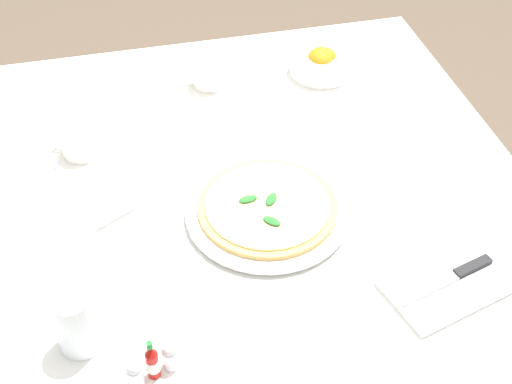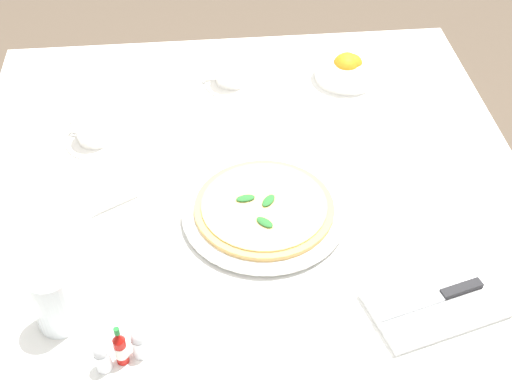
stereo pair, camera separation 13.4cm
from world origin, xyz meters
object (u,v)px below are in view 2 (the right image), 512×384
object	(u,v)px
coffee_cup_far_right	(232,72)
pepper_shaker	(140,344)
coffee_cup_near_left	(94,131)
salt_shaker	(102,358)
napkin_folded	(435,302)
pizza	(264,207)
pizza_plate	(264,212)
dinner_knife	(435,298)
hot_sauce_bottle	(120,348)
menu_card	(118,193)
water_glass_center_back	(55,303)
citrus_bowl	(347,68)

from	to	relation	value
coffee_cup_far_right	pepper_shaker	world-z (taller)	coffee_cup_far_right
coffee_cup_near_left	salt_shaker	xyz separation A→B (m)	(-0.05, 0.57, -0.00)
napkin_folded	salt_shaker	distance (m)	0.55
pizza	pepper_shaker	size ratio (longest dim) A/B	4.70
pizza_plate	dinner_knife	distance (m)	0.35
hot_sauce_bottle	salt_shaker	world-z (taller)	hot_sauce_bottle
coffee_cup_near_left	dinner_knife	world-z (taller)	coffee_cup_near_left
coffee_cup_near_left	dinner_knife	xyz separation A→B (m)	(-0.59, 0.50, -0.00)
pepper_shaker	menu_card	size ratio (longest dim) A/B	0.70
water_glass_center_back	dinner_knife	distance (m)	0.62
pizza	coffee_cup_far_right	world-z (taller)	coffee_cup_far_right
pizza	salt_shaker	size ratio (longest dim) A/B	4.70
citrus_bowl	hot_sauce_bottle	size ratio (longest dim) A/B	1.81
water_glass_center_back	hot_sauce_bottle	world-z (taller)	water_glass_center_back
pizza_plate	menu_card	bearing A→B (deg)	-12.55
pizza	hot_sauce_bottle	size ratio (longest dim) A/B	3.18
coffee_cup_near_left	citrus_bowl	distance (m)	0.61
coffee_cup_near_left	pepper_shaker	distance (m)	0.56
pizza	pepper_shaker	distance (m)	0.36
pizza	citrus_bowl	bearing A→B (deg)	-118.75
coffee_cup_far_right	salt_shaker	bearing A→B (deg)	71.56
napkin_folded	hot_sauce_bottle	xyz separation A→B (m)	(0.52, 0.06, 0.02)
pizza_plate	coffee_cup_near_left	bearing A→B (deg)	-38.09
pizza_plate	citrus_bowl	xyz separation A→B (m)	(-0.25, -0.45, 0.02)
water_glass_center_back	napkin_folded	size ratio (longest dim) A/B	0.47
water_glass_center_back	salt_shaker	size ratio (longest dim) A/B	2.07
hot_sauce_bottle	citrus_bowl	bearing A→B (deg)	-123.84
water_glass_center_back	hot_sauce_bottle	xyz separation A→B (m)	(-0.11, 0.08, -0.02)
hot_sauce_bottle	coffee_cup_near_left	bearing A→B (deg)	-81.73
hot_sauce_bottle	menu_card	distance (m)	0.36
citrus_bowl	pepper_shaker	distance (m)	0.87
coffee_cup_near_left	water_glass_center_back	bearing A→B (deg)	87.15
citrus_bowl	salt_shaker	bearing A→B (deg)	55.05
pizza_plate	hot_sauce_bottle	size ratio (longest dim) A/B	3.76
citrus_bowl	water_glass_center_back	bearing A→B (deg)	47.53
pizza_plate	napkin_folded	xyz separation A→B (m)	(-0.26, 0.24, -0.00)
hot_sauce_bottle	pizza	bearing A→B (deg)	-130.52
pizza	napkin_folded	world-z (taller)	pizza
pizza_plate	citrus_bowl	size ratio (longest dim) A/B	2.08
dinner_knife	napkin_folded	bearing A→B (deg)	180.00
coffee_cup_far_right	pizza_plate	bearing A→B (deg)	93.68
hot_sauce_bottle	pepper_shaker	distance (m)	0.03
coffee_cup_near_left	salt_shaker	size ratio (longest dim) A/B	2.31
pizza_plate	water_glass_center_back	xyz separation A→B (m)	(0.36, 0.21, 0.04)
coffee_cup_far_right	citrus_bowl	xyz separation A→B (m)	(-0.27, 0.00, -0.00)
pizza	coffee_cup_far_right	bearing A→B (deg)	-86.33
pizza	pepper_shaker	bearing A→B (deg)	51.81
coffee_cup_far_right	hot_sauce_bottle	xyz separation A→B (m)	(0.22, 0.75, 0.00)
coffee_cup_far_right	water_glass_center_back	size ratio (longest dim) A/B	1.11
napkin_folded	pepper_shaker	bearing A→B (deg)	-9.67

